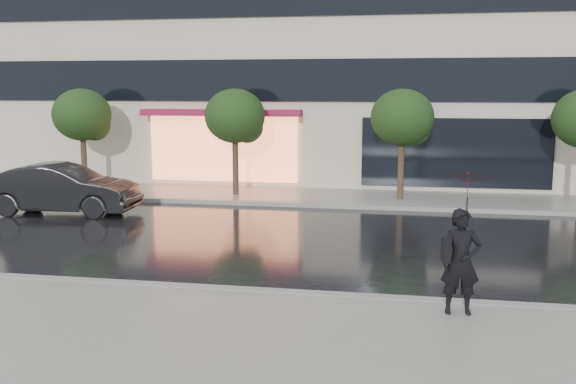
# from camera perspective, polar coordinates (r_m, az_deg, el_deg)

# --- Properties ---
(ground) EXTENTS (120.00, 120.00, 0.00)m
(ground) POSITION_cam_1_polar(r_m,az_deg,el_deg) (13.68, -3.17, -7.82)
(ground) COLOR black
(ground) RESTS_ON ground
(sidewalk_near) EXTENTS (60.00, 4.50, 0.12)m
(sidewalk_near) POSITION_cam_1_polar(r_m,az_deg,el_deg) (10.70, -7.28, -12.50)
(sidewalk_near) COLOR slate
(sidewalk_near) RESTS_ON ground
(sidewalk_far) EXTENTS (60.00, 3.50, 0.12)m
(sidewalk_far) POSITION_cam_1_polar(r_m,az_deg,el_deg) (23.50, 2.59, -0.44)
(sidewalk_far) COLOR slate
(sidewalk_far) RESTS_ON ground
(curb_near) EXTENTS (60.00, 0.25, 0.14)m
(curb_near) POSITION_cam_1_polar(r_m,az_deg,el_deg) (12.73, -4.22, -8.81)
(curb_near) COLOR gray
(curb_near) RESTS_ON ground
(curb_far) EXTENTS (60.00, 0.25, 0.14)m
(curb_far) POSITION_cam_1_polar(r_m,az_deg,el_deg) (21.79, 1.98, -1.17)
(curb_far) COLOR gray
(curb_far) RESTS_ON ground
(tree_far_west) EXTENTS (2.20, 2.20, 3.99)m
(tree_far_west) POSITION_cam_1_polar(r_m,az_deg,el_deg) (25.74, -17.70, 6.39)
(tree_far_west) COLOR #33261C
(tree_far_west) RESTS_ON ground
(tree_mid_west) EXTENTS (2.20, 2.20, 3.99)m
(tree_mid_west) POSITION_cam_1_polar(r_m,az_deg,el_deg) (23.55, -4.58, 6.57)
(tree_mid_west) COLOR #33261C
(tree_mid_west) RESTS_ON ground
(tree_mid_east) EXTENTS (2.20, 2.20, 3.99)m
(tree_mid_east) POSITION_cam_1_polar(r_m,az_deg,el_deg) (22.77, 10.27, 6.36)
(tree_mid_east) COLOR #33261C
(tree_mid_east) RESTS_ON ground
(parked_car) EXTENTS (4.95, 1.96, 1.60)m
(parked_car) POSITION_cam_1_polar(r_m,az_deg,el_deg) (21.82, -19.46, 0.26)
(parked_car) COLOR black
(parked_car) RESTS_ON ground
(pedestrian_with_umbrella) EXTENTS (1.01, 1.03, 2.51)m
(pedestrian_with_umbrella) POSITION_cam_1_polar(r_m,az_deg,el_deg) (11.37, 15.41, -2.81)
(pedestrian_with_umbrella) COLOR black
(pedestrian_with_umbrella) RESTS_ON sidewalk_near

